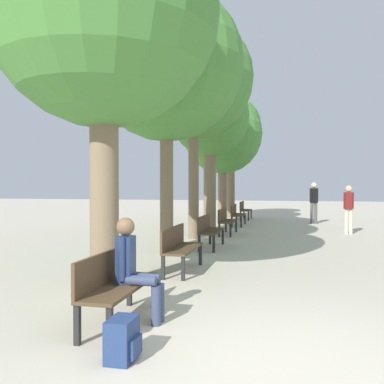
# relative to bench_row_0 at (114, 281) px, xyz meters

# --- Properties ---
(ground_plane) EXTENTS (80.00, 80.00, 0.00)m
(ground_plane) POSITION_rel_bench_row_0_xyz_m (1.85, -0.78, -0.51)
(ground_plane) COLOR beige
(bench_row_0) EXTENTS (0.45, 1.57, 0.85)m
(bench_row_0) POSITION_rel_bench_row_0_xyz_m (0.00, 0.00, 0.00)
(bench_row_0) COLOR #4C3823
(bench_row_0) RESTS_ON ground_plane
(bench_row_1) EXTENTS (0.45, 1.57, 0.85)m
(bench_row_1) POSITION_rel_bench_row_0_xyz_m (0.00, 3.10, 0.00)
(bench_row_1) COLOR #4C3823
(bench_row_1) RESTS_ON ground_plane
(bench_row_2) EXTENTS (0.45, 1.57, 0.85)m
(bench_row_2) POSITION_rel_bench_row_0_xyz_m (0.00, 6.20, 0.00)
(bench_row_2) COLOR #4C3823
(bench_row_2) RESTS_ON ground_plane
(bench_row_3) EXTENTS (0.45, 1.57, 0.85)m
(bench_row_3) POSITION_rel_bench_row_0_xyz_m (0.00, 9.30, 0.00)
(bench_row_3) COLOR #4C3823
(bench_row_3) RESTS_ON ground_plane
(bench_row_4) EXTENTS (0.45, 1.57, 0.85)m
(bench_row_4) POSITION_rel_bench_row_0_xyz_m (0.00, 12.39, 0.00)
(bench_row_4) COLOR #4C3823
(bench_row_4) RESTS_ON ground_plane
(bench_row_5) EXTENTS (0.45, 1.57, 0.85)m
(bench_row_5) POSITION_rel_bench_row_0_xyz_m (0.00, 15.49, 0.00)
(bench_row_5) COLOR #4C3823
(bench_row_5) RESTS_ON ground_plane
(tree_row_0) EXTENTS (3.64, 3.64, 6.19)m
(tree_row_0) POSITION_rel_bench_row_0_xyz_m (-0.79, 1.48, 3.83)
(tree_row_0) COLOR #7A664C
(tree_row_0) RESTS_ON ground_plane
(tree_row_1) EXTENTS (3.66, 3.66, 6.33)m
(tree_row_1) POSITION_rel_bench_row_0_xyz_m (-0.79, 5.00, 3.98)
(tree_row_1) COLOR #7A664C
(tree_row_1) RESTS_ON ground_plane
(tree_row_2) EXTENTS (3.64, 3.64, 6.70)m
(tree_row_2) POSITION_rel_bench_row_0_xyz_m (-0.79, 7.97, 4.35)
(tree_row_2) COLOR #7A664C
(tree_row_2) RESTS_ON ground_plane
(tree_row_3) EXTENTS (2.91, 2.91, 5.60)m
(tree_row_3) POSITION_rel_bench_row_0_xyz_m (-0.79, 10.73, 3.57)
(tree_row_3) COLOR #7A664C
(tree_row_3) RESTS_ON ground_plane
(tree_row_4) EXTENTS (3.47, 3.47, 5.60)m
(tree_row_4) POSITION_rel_bench_row_0_xyz_m (-0.79, 13.85, 3.33)
(tree_row_4) COLOR #7A664C
(tree_row_4) RESTS_ON ground_plane
(tree_row_5) EXTENTS (3.00, 3.00, 6.11)m
(tree_row_5) POSITION_rel_bench_row_0_xyz_m (-0.79, 16.67, 4.05)
(tree_row_5) COLOR #7A664C
(tree_row_5) RESTS_ON ground_plane
(person_seated) EXTENTS (0.57, 0.33, 1.26)m
(person_seated) POSITION_rel_bench_row_0_xyz_m (0.22, 0.10, 0.17)
(person_seated) COLOR #384260
(person_seated) RESTS_ON ground_plane
(backpack) EXTENTS (0.27, 0.36, 0.40)m
(backpack) POSITION_rel_bench_row_0_xyz_m (0.51, -1.00, -0.31)
(backpack) COLOR navy
(backpack) RESTS_ON ground_plane
(pedestrian_near) EXTENTS (0.35, 0.31, 1.74)m
(pedestrian_near) POSITION_rel_bench_row_0_xyz_m (3.09, 13.93, 0.49)
(pedestrian_near) COLOR #4C4C4C
(pedestrian_near) RESTS_ON ground_plane
(pedestrian_mid) EXTENTS (0.33, 0.22, 1.62)m
(pedestrian_mid) POSITION_rel_bench_row_0_xyz_m (4.00, 10.30, 0.42)
(pedestrian_mid) COLOR beige
(pedestrian_mid) RESTS_ON ground_plane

